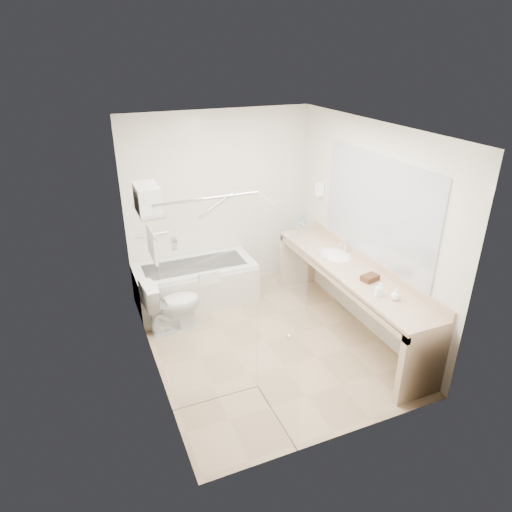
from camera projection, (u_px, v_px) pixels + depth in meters
name	position (u px, v px, depth m)	size (l,w,h in m)	color
floor	(266.00, 341.00, 5.49)	(3.20, 3.20, 0.00)	tan
ceiling	(268.00, 128.00, 4.43)	(2.60, 3.20, 0.10)	white
wall_back	(220.00, 203.00, 6.29)	(2.60, 0.10, 2.50)	beige
wall_front	(348.00, 321.00, 3.62)	(2.60, 0.10, 2.50)	beige
wall_left	(146.00, 266.00, 4.50)	(0.10, 3.20, 2.50)	beige
wall_right	(367.00, 229.00, 5.41)	(0.10, 3.20, 2.50)	beige
bathtub	(196.00, 283.00, 6.23)	(1.60, 0.73, 0.59)	silver
grab_bar_short	(154.00, 234.00, 6.05)	(0.03, 0.03, 0.40)	silver
grab_bar_long	(217.00, 204.00, 6.24)	(0.03, 0.03, 0.60)	silver
shower_enclosure	(244.00, 315.00, 4.04)	(0.96, 0.91, 2.11)	silver
towel_shelf	(148.00, 206.00, 4.62)	(0.24, 0.55, 0.81)	silver
vanity_counter	(349.00, 284.00, 5.45)	(0.55, 2.70, 0.95)	tan
sink	(335.00, 257.00, 5.72)	(0.40, 0.52, 0.14)	silver
faucet	(346.00, 247.00, 5.72)	(0.03, 0.03, 0.14)	silver
mirror	(376.00, 209.00, 5.15)	(0.02, 2.00, 1.20)	#A6ABB2
hairdryer_unit	(320.00, 189.00, 6.19)	(0.08, 0.10, 0.18)	white
toilet	(172.00, 304.00, 5.59)	(0.39, 0.70, 0.68)	silver
amenity_basket	(370.00, 278.00, 5.07)	(0.19, 0.13, 0.06)	#463019
soap_bottle_a	(379.00, 293.00, 4.77)	(0.07, 0.15, 0.07)	white
soap_bottle_b	(395.00, 296.00, 4.68)	(0.10, 0.12, 0.10)	white
water_bottle_left	(299.00, 226.00, 6.35)	(0.06, 0.06, 0.19)	silver
water_bottle_mid	(304.00, 226.00, 6.38)	(0.06, 0.06, 0.19)	silver
water_bottle_right	(298.00, 231.00, 6.16)	(0.06, 0.06, 0.21)	silver
drinking_glass_near	(325.00, 256.00, 5.54)	(0.07, 0.07, 0.09)	silver
drinking_glass_far	(320.00, 251.00, 5.67)	(0.08, 0.08, 0.10)	silver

